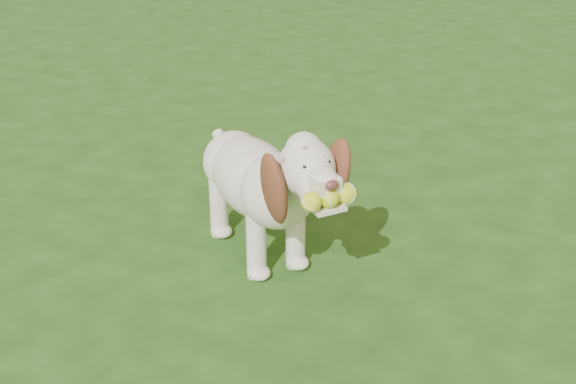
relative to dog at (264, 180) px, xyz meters
name	(u,v)px	position (x,y,z in m)	size (l,w,h in m)	color
ground	(147,274)	(-0.48, 0.05, -0.36)	(80.00, 80.00, 0.00)	#1D4012
dog	(264,180)	(0.00, 0.00, 0.00)	(0.41, 1.04, 0.67)	white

